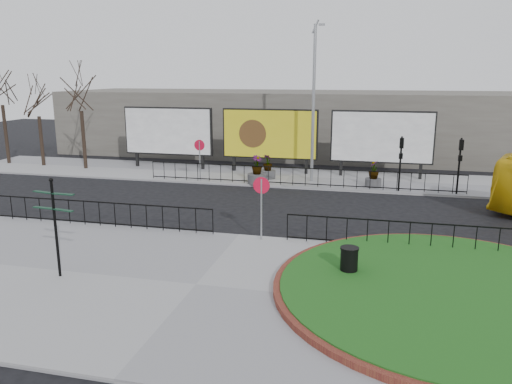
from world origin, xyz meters
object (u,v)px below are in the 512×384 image
(lamp_post, at_px, (314,101))
(fingerpost_sign, at_px, (55,218))
(planter_b, at_px, (268,170))
(planter_c, at_px, (373,176))
(billboard_mid, at_px, (270,134))
(litter_bin, at_px, (349,262))
(planter_a, at_px, (257,174))

(lamp_post, height_order, fingerpost_sign, lamp_post)
(planter_b, xyz_separation_m, planter_c, (6.33, -0.88, 0.05))
(billboard_mid, height_order, planter_b, billboard_mid)
(fingerpost_sign, relative_size, litter_bin, 3.27)
(lamp_post, distance_m, fingerpost_sign, 17.66)
(lamp_post, distance_m, planter_a, 5.34)
(litter_bin, bearing_deg, planter_c, 87.33)
(lamp_post, relative_size, fingerpost_sign, 2.90)
(planter_a, bearing_deg, planter_c, 6.24)
(planter_a, height_order, planter_b, planter_a)
(lamp_post, xyz_separation_m, planter_a, (-3.01, -1.60, -4.11))
(fingerpost_sign, bearing_deg, billboard_mid, 91.61)
(lamp_post, bearing_deg, planter_c, -13.60)
(fingerpost_sign, relative_size, planter_c, 2.10)
(lamp_post, xyz_separation_m, planter_b, (-2.71, -0.00, -4.16))
(litter_bin, bearing_deg, billboard_mid, 110.23)
(lamp_post, xyz_separation_m, litter_bin, (2.99, -14.31, -4.21))
(fingerpost_sign, height_order, planter_a, fingerpost_sign)
(lamp_post, relative_size, planter_a, 5.54)
(billboard_mid, relative_size, fingerpost_sign, 1.94)
(lamp_post, bearing_deg, litter_bin, -78.19)
(fingerpost_sign, height_order, planter_b, fingerpost_sign)
(billboard_mid, bearing_deg, fingerpost_sign, -99.07)
(fingerpost_sign, bearing_deg, planter_a, 89.47)
(billboard_mid, xyz_separation_m, planter_a, (-0.00, -3.57, -1.88))
(billboard_mid, xyz_separation_m, lamp_post, (3.01, -1.97, 2.23))
(billboard_mid, relative_size, planter_c, 4.09)
(billboard_mid, distance_m, fingerpost_sign, 18.60)
(planter_a, relative_size, planter_b, 1.12)
(litter_bin, relative_size, planter_a, 0.58)
(planter_a, relative_size, planter_c, 1.10)
(lamp_post, height_order, litter_bin, lamp_post)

